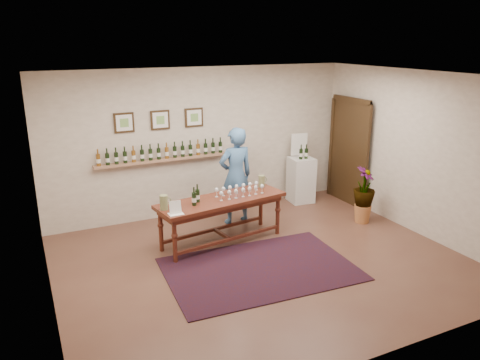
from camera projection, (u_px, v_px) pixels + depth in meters
name	position (u px, v px, depth m)	size (l,w,h in m)	color
ground	(262.00, 262.00, 7.19)	(6.00, 6.00, 0.00)	#563025
room_shell	(312.00, 152.00, 9.34)	(6.00, 6.00, 6.00)	beige
rug	(260.00, 269.00, 6.96)	(2.76, 1.84, 0.01)	#3F100B
tasting_table	(222.00, 205.00, 7.71)	(2.26, 1.00, 0.77)	#441F11
table_glasses	(240.00, 190.00, 7.83)	(1.19, 0.28, 0.17)	silver
table_bottles	(196.00, 194.00, 7.40)	(0.30, 0.17, 0.32)	black
pitcher_left	(164.00, 202.00, 7.15)	(0.15, 0.15, 0.23)	olive
pitcher_right	(262.00, 181.00, 8.26)	(0.13, 0.13, 0.21)	olive
menu_card	(175.00, 207.00, 6.99)	(0.22, 0.16, 0.20)	white
display_pedestal	(301.00, 180.00, 9.73)	(0.47, 0.47, 0.94)	silver
pedestal_bottles	(304.00, 151.00, 9.48)	(0.31, 0.08, 0.31)	black
info_sign	(299.00, 144.00, 9.68)	(0.36, 0.02, 0.50)	white
potted_plant	(364.00, 195.00, 8.59)	(0.68, 0.68, 0.91)	#B16C3B
person	(236.00, 176.00, 8.49)	(0.65, 0.43, 1.79)	#3A608B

